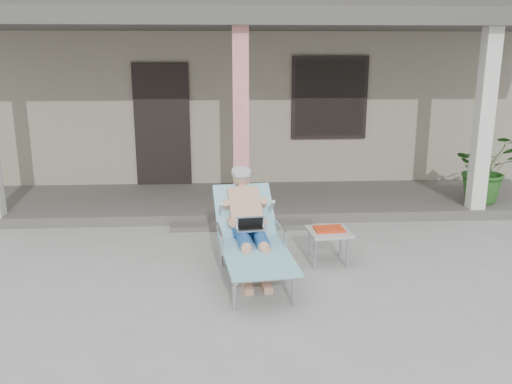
{
  "coord_description": "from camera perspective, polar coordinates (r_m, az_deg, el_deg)",
  "views": [
    {
      "loc": [
        -0.24,
        -5.44,
        2.41
      ],
      "look_at": [
        0.12,
        0.6,
        0.85
      ],
      "focal_mm": 38.0,
      "sensor_mm": 36.0,
      "label": 1
    }
  ],
  "objects": [
    {
      "name": "potted_palm",
      "position": [
        9.08,
        22.96,
        2.35
      ],
      "size": [
        1.12,
        1.02,
        1.06
      ],
      "primitive_type": "imported",
      "rotation": [
        0.0,
        0.0,
        0.22
      ],
      "color": "#26591E",
      "rests_on": "porch_deck"
    },
    {
      "name": "lounger",
      "position": [
        5.92,
        -0.65,
        -2.1
      ],
      "size": [
        0.87,
        1.86,
        1.17
      ],
      "rotation": [
        0.0,
        0.0,
        0.12
      ],
      "color": "#B7B7BC",
      "rests_on": "ground"
    },
    {
      "name": "porch_step",
      "position": [
        7.67,
        -1.46,
        -3.56
      ],
      "size": [
        2.0,
        0.3,
        0.07
      ],
      "primitive_type": "cube",
      "color": "#605B56",
      "rests_on": "ground"
    },
    {
      "name": "side_table",
      "position": [
        6.41,
        7.67,
        -4.33
      ],
      "size": [
        0.52,
        0.52,
        0.43
      ],
      "rotation": [
        0.0,
        0.0,
        0.11
      ],
      "color": "#ADADA8",
      "rests_on": "ground"
    },
    {
      "name": "porch_deck",
      "position": [
        8.76,
        -1.72,
        -1.0
      ],
      "size": [
        10.0,
        2.0,
        0.15
      ],
      "primitive_type": "cube",
      "color": "#605B56",
      "rests_on": "ground"
    },
    {
      "name": "ground",
      "position": [
        5.96,
        -0.83,
        -9.42
      ],
      "size": [
        60.0,
        60.0,
        0.0
      ],
      "primitive_type": "plane",
      "color": "#9E9E99",
      "rests_on": "ground"
    },
    {
      "name": "house",
      "position": [
        11.96,
        -2.29,
        10.9
      ],
      "size": [
        10.4,
        5.4,
        3.3
      ],
      "color": "gray",
      "rests_on": "ground"
    },
    {
      "name": "porch_overhang",
      "position": [
        8.4,
        -1.85,
        17.04
      ],
      "size": [
        10.0,
        2.3,
        2.85
      ],
      "color": "silver",
      "rests_on": "porch_deck"
    }
  ]
}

